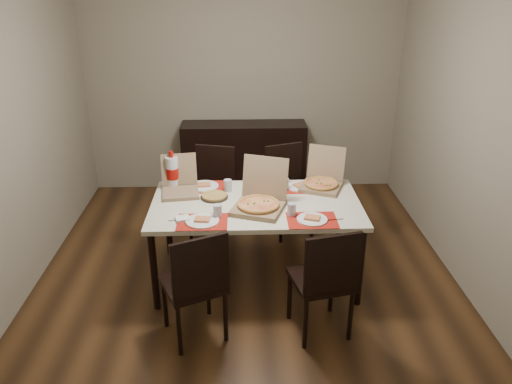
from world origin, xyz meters
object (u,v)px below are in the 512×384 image
(dining_table, at_px, (256,210))
(pizza_box_center, at_px, (259,202))
(dip_bowl, at_px, (259,190))
(chair_near_right, at_px, (325,278))
(chair_far_left, at_px, (213,187))
(chair_near_left, at_px, (196,282))
(chair_far_right, at_px, (287,185))
(soda_bottle, at_px, (172,172))
(sideboard, at_px, (244,159))

(dining_table, xyz_separation_m, pizza_box_center, (0.03, -0.12, 0.13))
(dining_table, distance_m, dip_bowl, 0.25)
(chair_near_right, relative_size, dip_bowl, 8.80)
(chair_near_right, xyz_separation_m, chair_far_left, (-0.90, 1.72, 0.00))
(chair_near_left, height_order, dip_bowl, chair_near_left)
(chair_far_right, bearing_deg, pizza_box_center, -107.88)
(chair_near_left, distance_m, pizza_box_center, 0.92)
(chair_near_left, relative_size, soda_bottle, 2.64)
(chair_far_left, distance_m, soda_bottle, 0.75)
(chair_near_left, xyz_separation_m, soda_bottle, (-0.29, 1.19, 0.39))
(dip_bowl, bearing_deg, dining_table, -99.61)
(pizza_box_center, relative_size, dip_bowl, 5.15)
(chair_near_left, bearing_deg, dip_bowl, 64.80)
(pizza_box_center, height_order, dip_bowl, pizza_box_center)
(sideboard, xyz_separation_m, chair_near_left, (-0.38, -2.75, 0.06))
(sideboard, distance_m, dip_bowl, 1.72)
(sideboard, distance_m, dining_table, 1.93)
(pizza_box_center, bearing_deg, soda_bottle, 148.66)
(pizza_box_center, height_order, soda_bottle, pizza_box_center)
(dining_table, xyz_separation_m, chair_far_left, (-0.42, 0.90, -0.17))
(sideboard, xyz_separation_m, chair_far_right, (0.45, -0.99, 0.06))
(chair_near_left, xyz_separation_m, chair_far_left, (0.05, 1.74, 0.00))
(pizza_box_center, distance_m, dip_bowl, 0.35)
(dining_table, xyz_separation_m, chair_near_right, (0.48, -0.82, -0.17))
(sideboard, relative_size, chair_near_left, 1.61)
(dining_table, height_order, chair_far_right, chair_far_right)
(chair_far_left, relative_size, soda_bottle, 2.64)
(chair_far_left, bearing_deg, dip_bowl, -55.65)
(dining_table, xyz_separation_m, soda_bottle, (-0.75, 0.36, 0.22))
(dining_table, bearing_deg, dip_bowl, 80.39)
(chair_far_right, distance_m, pizza_box_center, 1.14)
(pizza_box_center, bearing_deg, dining_table, 102.41)
(chair_far_right, bearing_deg, dining_table, -111.31)
(chair_near_right, distance_m, chair_far_right, 1.75)
(sideboard, distance_m, chair_near_left, 2.78)
(dining_table, height_order, chair_far_left, chair_far_left)
(sideboard, height_order, chair_near_left, chair_near_left)
(soda_bottle, bearing_deg, chair_near_left, -76.45)
(sideboard, relative_size, soda_bottle, 4.26)
(sideboard, height_order, chair_near_right, chair_near_right)
(chair_near_left, height_order, soda_bottle, soda_bottle)
(chair_far_left, relative_size, chair_far_right, 1.00)
(sideboard, distance_m, soda_bottle, 1.75)
(chair_far_left, height_order, chair_far_right, same)
(chair_near_right, distance_m, pizza_box_center, 0.89)
(sideboard, distance_m, chair_near_right, 2.79)
(chair_near_left, height_order, pizza_box_center, pizza_box_center)
(sideboard, height_order, chair_far_left, chair_far_left)
(chair_far_right, xyz_separation_m, dip_bowl, (-0.32, -0.70, 0.25))
(dining_table, distance_m, chair_near_right, 0.96)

